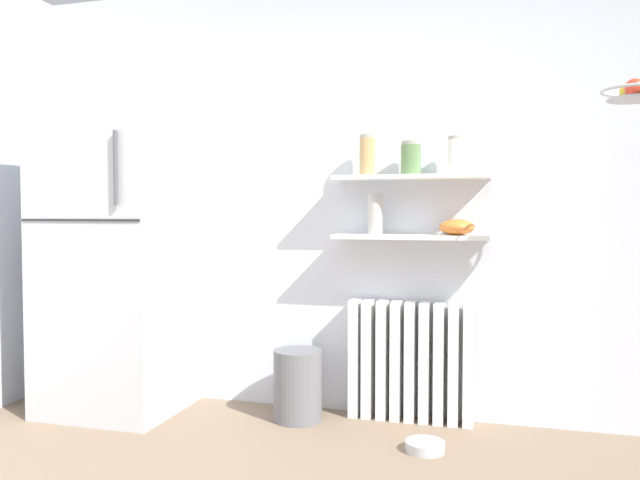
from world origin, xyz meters
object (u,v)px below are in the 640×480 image
at_px(radiator, 410,361).
at_px(storage_jar_0, 368,155).
at_px(storage_jar_2, 455,155).
at_px(refrigerator, 117,259).
at_px(vase, 375,214).
at_px(hanging_fruit_basket, 637,91).
at_px(shelf_bowl, 457,227).
at_px(storage_jar_1, 411,158).
at_px(pet_food_bowl, 425,446).
at_px(trash_bin, 298,385).

relative_size(radiator, storage_jar_0, 3.04).
bearing_deg(storage_jar_2, refrigerator, -173.07).
xyz_separation_m(vase, hanging_fruit_basket, (1.28, -0.43, 0.55)).
xyz_separation_m(storage_jar_0, shelf_bowl, (0.50, 0.00, -0.41)).
relative_size(storage_jar_1, pet_food_bowl, 0.95).
bearing_deg(radiator, storage_jar_0, -173.02).
relative_size(refrigerator, storage_jar_2, 8.74).
distance_m(refrigerator, shelf_bowl, 2.02).
bearing_deg(storage_jar_0, storage_jar_1, 0.00).
bearing_deg(vase, hanging_fruit_basket, -18.41).
distance_m(refrigerator, storage_jar_0, 1.63).
xyz_separation_m(storage_jar_2, pet_food_bowl, (-0.11, -0.42, -1.49)).
height_order(refrigerator, pet_food_bowl, refrigerator).
relative_size(vase, trash_bin, 0.57).
relative_size(shelf_bowl, trash_bin, 0.48).
bearing_deg(refrigerator, trash_bin, 5.07).
bearing_deg(storage_jar_0, hanging_fruit_basket, -17.85).
bearing_deg(storage_jar_0, trash_bin, -159.41).
height_order(storage_jar_0, trash_bin, storage_jar_0).
bearing_deg(storage_jar_2, vase, 180.00).
bearing_deg(shelf_bowl, radiator, 173.33).
xyz_separation_m(radiator, shelf_bowl, (0.26, -0.03, 0.77)).
bearing_deg(pet_food_bowl, storage_jar_2, 75.85).
bearing_deg(storage_jar_1, storage_jar_2, 0.00).
xyz_separation_m(storage_jar_1, trash_bin, (-0.62, -0.14, -1.30)).
bearing_deg(vase, storage_jar_2, 0.00).
bearing_deg(vase, refrigerator, -171.08).
bearing_deg(refrigerator, storage_jar_1, 7.90).
height_order(refrigerator, shelf_bowl, refrigerator).
bearing_deg(storage_jar_0, radiator, 6.98).
xyz_separation_m(storage_jar_2, trash_bin, (-0.87, -0.14, -1.31)).
bearing_deg(pet_food_bowl, vase, 129.09).
xyz_separation_m(trash_bin, pet_food_bowl, (0.76, -0.28, -0.18)).
relative_size(refrigerator, storage_jar_1, 9.69).
bearing_deg(storage_jar_1, hanging_fruit_basket, -21.58).
bearing_deg(vase, trash_bin, -161.34).
height_order(trash_bin, hanging_fruit_basket, hanging_fruit_basket).
relative_size(storage_jar_0, hanging_fruit_basket, 0.79).
relative_size(storage_jar_2, shelf_bowl, 1.07).
distance_m(pet_food_bowl, hanging_fruit_basket, 1.96).
bearing_deg(shelf_bowl, pet_food_bowl, -105.59).
relative_size(vase, pet_food_bowl, 1.17).
bearing_deg(storage_jar_0, refrigerator, -170.83).
relative_size(storage_jar_0, vase, 1.01).
xyz_separation_m(vase, shelf_bowl, (0.46, 0.00, -0.07)).
height_order(storage_jar_2, pet_food_bowl, storage_jar_2).
relative_size(pet_food_bowl, hanging_fruit_basket, 0.67).
height_order(refrigerator, storage_jar_1, refrigerator).
bearing_deg(vase, shelf_bowl, 0.00).
relative_size(storage_jar_1, hanging_fruit_basket, 0.64).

